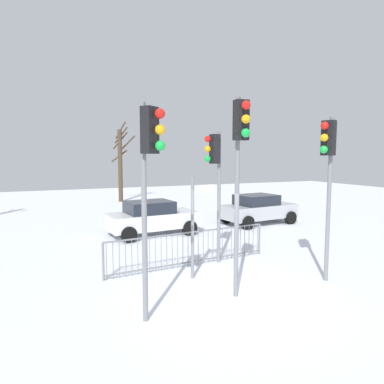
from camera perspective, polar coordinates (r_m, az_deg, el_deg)
ground_plane at (r=8.99m, az=6.43°, el=-16.23°), size 60.00×60.00×0.00m
traffic_light_rear_right at (r=6.89m, az=-6.96°, el=4.69°), size 0.43×0.50×4.42m
traffic_light_rear_left at (r=8.13m, az=7.84°, el=6.43°), size 0.34×0.57×4.73m
traffic_light_mid_left at (r=10.89m, az=3.78°, el=4.07°), size 0.57×0.33×4.14m
traffic_light_mid_right at (r=9.83m, az=21.25°, el=4.55°), size 0.54×0.38×4.39m
direction_sign_post at (r=9.62m, az=0.41°, el=-4.82°), size 0.78×0.21×2.83m
pedestrian_guard_railing at (r=10.91m, az=-0.22°, el=-9.13°), size 5.45×0.55×1.07m
car_silver_far at (r=17.80m, az=10.68°, el=-2.67°), size 3.95×2.25×1.47m
car_white_near at (r=15.13m, az=-6.55°, el=-4.11°), size 3.93×2.19×1.47m
bare_tree_left at (r=26.57m, az=-11.56°, el=4.81°), size 1.70×1.35×5.95m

